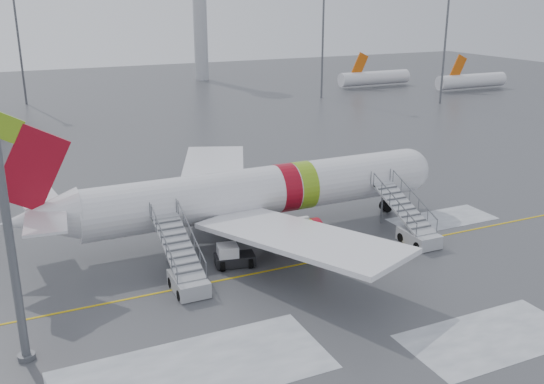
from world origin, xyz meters
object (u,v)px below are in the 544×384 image
airliner (250,193)px  pushback_tug (232,256)px  airstair_aft (185,271)px  airstair_fwd (413,228)px

airliner → pushback_tug: (-3.46, -4.87, -2.72)m
pushback_tug → airstair_aft: bearing=-157.1°
airstair_fwd → pushback_tug: bearing=173.4°
airstair_aft → airliner: bearing=41.4°
airstair_fwd → airstair_aft: 18.28m
airliner → airstair_aft: airliner is taller
airstair_fwd → airstair_aft: (-18.28, 0.00, 0.00)m
airstair_fwd → pushback_tug: size_ratio=2.56×
airliner → pushback_tug: airliner is taller
airliner → pushback_tug: 6.56m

